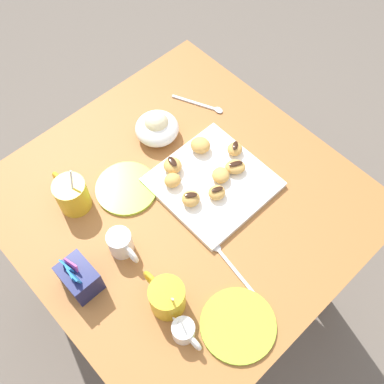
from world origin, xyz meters
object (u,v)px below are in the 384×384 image
beignet_3 (172,180)px  beignet_6 (235,149)px  ice_cream_bowl (157,127)px  saucer_lime_right (238,325)px  pastry_plate_square (213,183)px  coffee_mug_mustard_left (166,297)px  sugar_caddy (79,278)px  beignet_4 (200,145)px  beignet_2 (191,199)px  chocolate_sauce_pitcher (184,331)px  beignet_0 (235,167)px  dining_table (183,224)px  saucer_lime_left (127,188)px  beignet_7 (221,175)px  coffee_mug_mustard_right (71,194)px  beignet_1 (173,166)px  beignet_5 (217,193)px  cream_pitcher_white (121,243)px

beignet_3 → beignet_6: (-0.04, -0.19, -0.00)m
ice_cream_bowl → saucer_lime_right: bearing=157.5°
pastry_plate_square → coffee_mug_mustard_left: coffee_mug_mustard_left is taller
pastry_plate_square → beignet_3: size_ratio=6.28×
sugar_caddy → beignet_4: 0.47m
beignet_2 → beignet_6: beignet_2 is taller
beignet_3 → beignet_4: bearing=-76.6°
beignet_6 → chocolate_sauce_pitcher: bearing=121.4°
pastry_plate_square → beignet_6: (0.03, -0.11, 0.02)m
chocolate_sauce_pitcher → beignet_0: bearing=-60.4°
coffee_mug_mustard_left → beignet_4: bearing=-53.7°
sugar_caddy → beignet_0: bearing=-93.3°
dining_table → beignet_2: 0.18m
beignet_2 → beignet_3: size_ratio=1.06×
beignet_6 → saucer_lime_left: bearing=67.4°
beignet_7 → chocolate_sauce_pitcher: bearing=123.8°
saucer_lime_left → sugar_caddy: bearing=118.9°
coffee_mug_mustard_right → beignet_7: size_ratio=2.99×
coffee_mug_mustard_right → beignet_1: coffee_mug_mustard_right is taller
saucer_lime_right → beignet_2: bearing=-24.2°
beignet_6 → beignet_4: bearing=40.7°
beignet_4 → beignet_5: bearing=152.5°
coffee_mug_mustard_left → beignet_0: coffee_mug_mustard_left is taller
saucer_lime_right → beignet_1: size_ratio=3.46×
sugar_caddy → beignet_1: (0.09, -0.37, -0.01)m
pastry_plate_square → beignet_6: beignet_6 is taller
coffee_mug_mustard_left → saucer_lime_left: size_ratio=0.83×
sugar_caddy → beignet_7: size_ratio=2.22×
beignet_0 → cream_pitcher_white: bearing=85.2°
ice_cream_bowl → beignet_6: 0.23m
cream_pitcher_white → saucer_lime_right: size_ratio=0.60×
dining_table → beignet_4: beignet_4 is taller
saucer_lime_left → beignet_2: size_ratio=3.51×
beignet_3 → beignet_5: 0.12m
beignet_0 → beignet_2: (0.01, 0.15, 0.00)m
coffee_mug_mustard_right → beignet_0: 0.43m
sugar_caddy → beignet_6: size_ratio=2.48×
coffee_mug_mustard_right → ice_cream_bowl: 0.30m
saucer_lime_right → beignet_2: (0.30, -0.14, 0.03)m
coffee_mug_mustard_left → sugar_caddy: 0.21m
beignet_4 → beignet_6: size_ratio=1.28×
sugar_caddy → saucer_lime_right: 0.38m
ice_cream_bowl → chocolate_sauce_pitcher: (-0.46, 0.32, -0.01)m
cream_pitcher_white → beignet_7: (-0.02, -0.32, -0.01)m
coffee_mug_mustard_left → chocolate_sauce_pitcher: (-0.08, 0.02, -0.02)m
beignet_1 → chocolate_sauce_pitcher: bearing=141.3°
coffee_mug_mustard_right → beignet_1: 0.27m
beignet_4 → beignet_5: beignet_4 is taller
saucer_lime_left → beignet_1: beignet_1 is taller
cream_pitcher_white → beignet_5: size_ratio=2.33×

